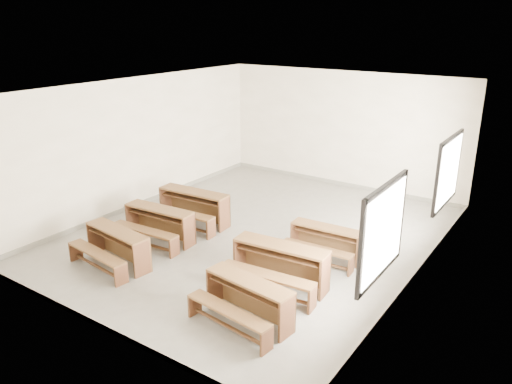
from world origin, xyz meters
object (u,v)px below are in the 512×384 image
Objects in this scene: desk_set_2 at (193,205)px; desk_set_4 at (279,262)px; desk_set_3 at (247,298)px; desk_set_0 at (116,245)px; desk_set_1 at (158,222)px; desk_set_5 at (325,240)px.

desk_set_2 is 3.42m from desk_set_4.
desk_set_3 is 1.22m from desk_set_4.
desk_set_0 reaches higher than desk_set_3.
desk_set_2 reaches higher than desk_set_1.
desk_set_1 is 0.93× the size of desk_set_2.
desk_set_2 is 3.33m from desk_set_5.
desk_set_4 is (3.14, -0.18, 0.03)m from desk_set_1.
desk_set_2 is 0.99× the size of desk_set_4.
desk_set_1 is at bearing 163.69° from desk_set_3.
desk_set_1 is 0.92× the size of desk_set_4.
desk_set_0 is 0.91× the size of desk_set_4.
desk_set_2 is 1.10× the size of desk_set_3.
desk_set_1 is at bearing 171.82° from desk_set_4.
desk_set_0 is 3.20m from desk_set_3.
desk_set_1 is 1.13m from desk_set_2.
desk_set_1 reaches higher than desk_set_5.
desk_set_0 reaches higher than desk_set_5.
desk_set_1 is 1.02× the size of desk_set_3.
desk_set_0 is 3.21m from desk_set_4.
desk_set_4 reaches higher than desk_set_3.
desk_set_0 is 1.11× the size of desk_set_5.
desk_set_4 is at bearing -7.02° from desk_set_1.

